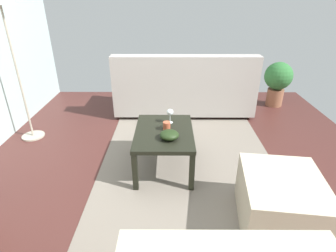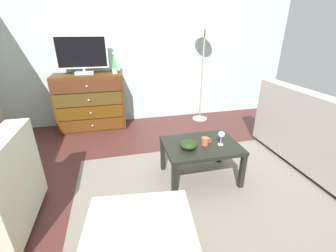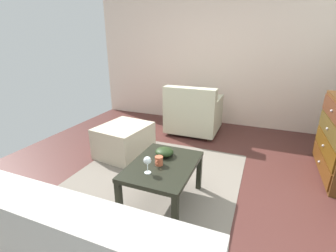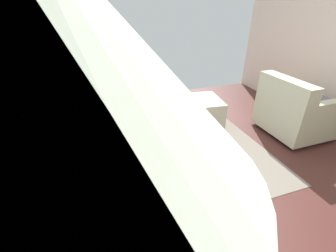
{
  "view_description": "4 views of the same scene",
  "coord_description": "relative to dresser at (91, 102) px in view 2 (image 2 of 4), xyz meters",
  "views": [
    {
      "loc": [
        -2.16,
        0.01,
        1.7
      ],
      "look_at": [
        0.06,
        0.02,
        0.59
      ],
      "focal_mm": 28.78,
      "sensor_mm": 36.0,
      "label": 1
    },
    {
      "loc": [
        -0.59,
        -1.94,
        1.58
      ],
      "look_at": [
        -0.08,
        0.18,
        0.63
      ],
      "focal_mm": 23.93,
      "sensor_mm": 36.0,
      "label": 2
    },
    {
      "loc": [
        2.11,
        0.86,
        1.55
      ],
      "look_at": [
        -0.07,
        -0.02,
        0.7
      ],
      "focal_mm": 25.62,
      "sensor_mm": 36.0,
      "label": 3
    },
    {
      "loc": [
        0.92,
        1.96,
        1.72
      ],
      "look_at": [
        0.2,
        -0.1,
        0.52
      ],
      "focal_mm": 24.59,
      "sensor_mm": 36.0,
      "label": 4
    }
  ],
  "objects": [
    {
      "name": "bowl_decorative",
      "position": [
        1.1,
        -1.84,
        0.02
      ],
      "size": [
        0.18,
        0.18,
        0.08
      ],
      "primitive_type": "ellipsoid",
      "color": "black",
      "rests_on": "coffee_table"
    },
    {
      "name": "tv",
      "position": [
        -0.03,
        0.02,
        0.77
      ],
      "size": [
        0.77,
        0.18,
        0.58
      ],
      "color": "silver",
      "rests_on": "dresser"
    },
    {
      "name": "standing_lamp",
      "position": [
        1.94,
        -0.05,
        1.05
      ],
      "size": [
        0.32,
        0.32,
        1.77
      ],
      "color": "#A59E8C",
      "rests_on": "ground_plane"
    },
    {
      "name": "ground_plane",
      "position": [
        1.0,
        -1.84,
        -0.49
      ],
      "size": [
        5.44,
        4.79,
        0.05
      ],
      "primitive_type": "cube",
      "color": "#472420"
    },
    {
      "name": "lava_lamp",
      "position": [
        0.44,
        -0.04,
        0.61
      ],
      "size": [
        0.09,
        0.09,
        0.33
      ],
      "color": "#B7B7BC",
      "rests_on": "dresser"
    },
    {
      "name": "wall_accent_rear",
      "position": [
        1.0,
        0.31,
        0.86
      ],
      "size": [
        5.44,
        0.12,
        2.65
      ],
      "primitive_type": "cube",
      "color": "#A9C1BE",
      "rests_on": "ground_plane"
    },
    {
      "name": "ottoman",
      "position": [
        0.48,
        -2.71,
        -0.25
      ],
      "size": [
        0.77,
        0.68,
        0.43
      ],
      "primitive_type": "cube",
      "rotation": [
        0.0,
        0.0,
        -0.12
      ],
      "color": "#BDB097",
      "rests_on": "ground_plane"
    },
    {
      "name": "wine_glass",
      "position": [
        1.46,
        -1.85,
        0.09
      ],
      "size": [
        0.07,
        0.07,
        0.16
      ],
      "color": "silver",
      "rests_on": "coffee_table"
    },
    {
      "name": "dresser",
      "position": [
        0.0,
        0.0,
        0.0
      ],
      "size": [
        1.07,
        0.49,
        0.93
      ],
      "color": "#4C2B12",
      "rests_on": "ground_plane"
    },
    {
      "name": "mug",
      "position": [
        1.3,
        -1.81,
        0.02
      ],
      "size": [
        0.11,
        0.08,
        0.09
      ],
      "color": "#B15336",
      "rests_on": "coffee_table"
    },
    {
      "name": "area_rug",
      "position": [
        1.2,
        -2.04,
        -0.46
      ],
      "size": [
        2.6,
        1.9,
        0.01
      ],
      "primitive_type": "cube",
      "color": "slate",
      "rests_on": "ground_plane"
    },
    {
      "name": "coffee_table",
      "position": [
        1.26,
        -1.78,
        -0.08
      ],
      "size": [
        0.8,
        0.59,
        0.44
      ],
      "color": "black",
      "rests_on": "ground_plane"
    }
  ]
}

